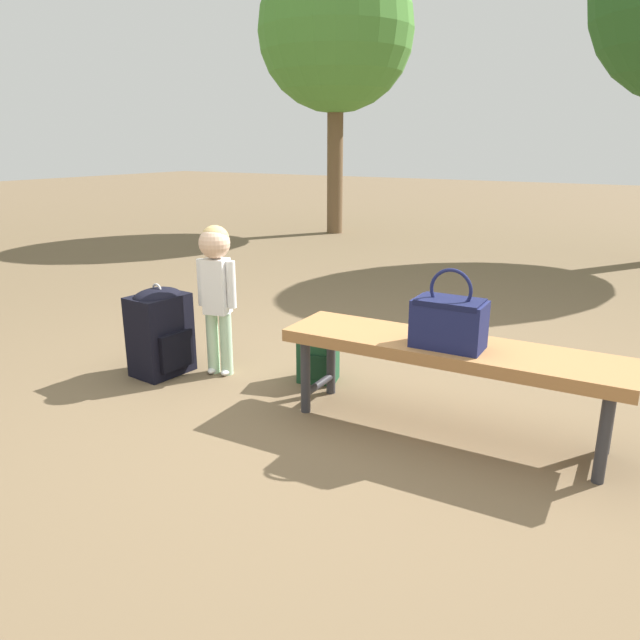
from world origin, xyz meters
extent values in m
plane|color=brown|center=(0.00, 0.00, 0.00)|extent=(40.00, 40.00, 0.00)
cube|color=#9E6B3D|center=(-0.55, -0.13, 0.42)|extent=(1.61, 0.46, 0.06)
cylinder|color=#2D2D33|center=(0.14, 0.04, 0.20)|extent=(0.05, 0.05, 0.39)
cylinder|color=#2D2D33|center=(0.15, -0.24, 0.20)|extent=(0.05, 0.05, 0.39)
cylinder|color=#2D2D33|center=(-1.26, -0.02, 0.20)|extent=(0.05, 0.05, 0.39)
cylinder|color=#2D2D33|center=(-1.25, -0.30, 0.20)|extent=(0.05, 0.05, 0.39)
cylinder|color=#2D2D33|center=(0.15, -0.10, 0.10)|extent=(0.05, 0.28, 0.04)
cylinder|color=#2D2D33|center=(-1.25, -0.16, 0.10)|extent=(0.05, 0.28, 0.04)
cube|color=#191E4C|center=(-0.56, -0.07, 0.56)|extent=(0.33, 0.19, 0.22)
cube|color=#131639|center=(-0.56, -0.07, 0.67)|extent=(0.29, 0.19, 0.02)
torus|color=#191E4C|center=(-0.56, -0.07, 0.72)|extent=(0.20, 0.02, 0.20)
cylinder|color=#B2D8B2|center=(0.84, -0.17, 0.19)|extent=(0.07, 0.07, 0.38)
cylinder|color=#B2D8B2|center=(0.92, -0.15, 0.19)|extent=(0.07, 0.07, 0.38)
ellipsoid|color=white|center=(0.83, -0.15, 0.02)|extent=(0.07, 0.10, 0.04)
ellipsoid|color=white|center=(0.92, -0.13, 0.02)|extent=(0.07, 0.10, 0.04)
cube|color=white|center=(0.88, -0.16, 0.54)|extent=(0.16, 0.15, 0.33)
cylinder|color=white|center=(0.79, -0.18, 0.56)|extent=(0.05, 0.05, 0.28)
cylinder|color=white|center=(0.97, -0.13, 0.56)|extent=(0.05, 0.05, 0.28)
sphere|color=beige|center=(0.88, -0.16, 0.80)|extent=(0.18, 0.18, 0.18)
sphere|color=tan|center=(0.88, -0.17, 0.81)|extent=(0.17, 0.17, 0.17)
cube|color=black|center=(1.18, 0.02, 0.24)|extent=(0.27, 0.35, 0.49)
ellipsoid|color=black|center=(1.18, 0.02, 0.48)|extent=(0.26, 0.33, 0.11)
cube|color=black|center=(1.05, 0.03, 0.17)|extent=(0.05, 0.23, 0.22)
cube|color=black|center=(1.31, -0.06, 0.24)|extent=(0.03, 0.06, 0.41)
cube|color=black|center=(1.32, 0.08, 0.24)|extent=(0.03, 0.06, 0.41)
torus|color=#B2B2B7|center=(1.18, 0.02, 0.52)|extent=(0.08, 0.02, 0.08)
cube|color=#1E4C2D|center=(0.31, -0.37, 0.16)|extent=(0.26, 0.22, 0.32)
ellipsoid|color=#1E4C2D|center=(0.31, -0.37, 0.32)|extent=(0.25, 0.21, 0.07)
cube|color=#13311D|center=(0.28, -0.28, 0.11)|extent=(0.15, 0.07, 0.15)
cube|color=#13311D|center=(0.29, -0.46, 0.16)|extent=(0.04, 0.02, 0.28)
cube|color=#13311D|center=(0.38, -0.44, 0.16)|extent=(0.04, 0.02, 0.28)
torus|color=#B2B2B7|center=(0.31, -0.37, 0.35)|extent=(0.02, 0.05, 0.05)
cylinder|color=brown|center=(3.24, -5.65, 1.10)|extent=(0.24, 0.24, 2.20)
sphere|color=#4C8C38|center=(3.24, -5.65, 2.88)|extent=(2.24, 2.24, 2.24)
camera|label=1|loc=(-1.41, 2.45, 1.35)|focal=33.62mm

